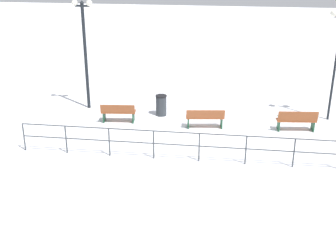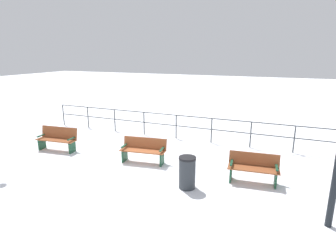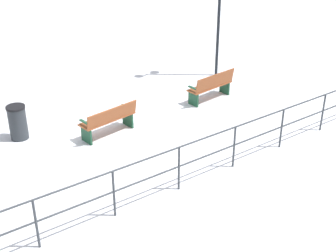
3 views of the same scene
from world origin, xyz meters
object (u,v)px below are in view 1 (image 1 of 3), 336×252
at_px(lamppost_middle, 84,40).
at_px(bench_second, 205,118).
at_px(trash_bin, 161,105).
at_px(bench_third, 118,112).
at_px(bench_nearest, 297,120).

bearing_deg(lamppost_middle, bench_second, -107.47).
distance_m(bench_second, trash_bin, 2.43).
distance_m(bench_third, trash_bin, 2.06).
bearing_deg(bench_nearest, bench_second, 86.73).
bearing_deg(bench_third, bench_second, -97.49).
distance_m(bench_nearest, bench_third, 7.59).
bearing_deg(trash_bin, lamppost_middle, 81.66).
relative_size(bench_second, trash_bin, 1.75).
bearing_deg(bench_third, trash_bin, -62.31).
bearing_deg(bench_second, trash_bin, 51.00).
relative_size(bench_third, lamppost_middle, 0.31).
xyz_separation_m(bench_nearest, trash_bin, (1.07, 5.87, -0.01)).
bearing_deg(trash_bin, bench_nearest, -100.35).
relative_size(bench_nearest, bench_third, 1.09).
xyz_separation_m(bench_second, trash_bin, (1.26, 2.08, 0.01)).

